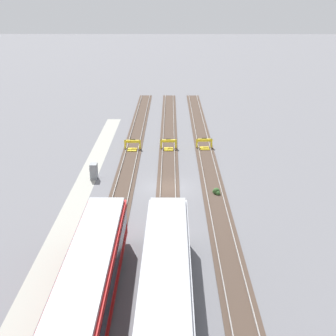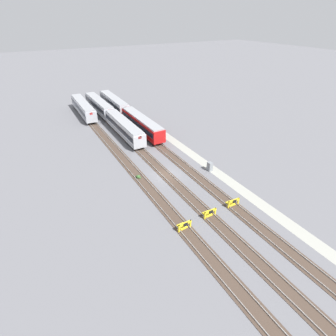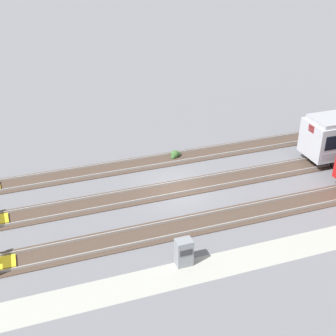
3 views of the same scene
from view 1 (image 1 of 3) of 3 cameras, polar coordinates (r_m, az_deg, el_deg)
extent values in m
plane|color=slate|center=(45.52, 0.00, -2.40)|extent=(400.00, 400.00, 0.00)
cube|color=#9E9E93|center=(46.31, -10.35, -2.34)|extent=(54.00, 2.00, 0.01)
cube|color=#47382D|center=(45.74, -5.49, -2.35)|extent=(90.00, 2.23, 0.06)
cube|color=gray|center=(45.63, -4.60, -2.23)|extent=(90.00, 0.07, 0.15)
cube|color=gray|center=(45.78, -6.39, -2.22)|extent=(90.00, 0.07, 0.15)
cube|color=#47382D|center=(45.51, 0.00, -2.37)|extent=(90.00, 2.24, 0.06)
cube|color=gray|center=(45.47, 0.90, -2.25)|extent=(90.00, 0.07, 0.15)
cube|color=gray|center=(45.48, -0.91, -2.24)|extent=(90.00, 0.07, 0.15)
cube|color=#47382D|center=(45.70, 5.49, -2.37)|extent=(90.00, 2.23, 0.06)
cube|color=gray|center=(45.73, 6.39, -2.25)|extent=(90.00, 0.07, 0.15)
cube|color=gray|center=(45.60, 4.60, -2.25)|extent=(90.00, 0.07, 0.15)
cube|color=#ADAFB7|center=(27.27, -0.24, -14.25)|extent=(18.02, 2.92, 2.70)
cube|color=black|center=(27.09, -0.24, -13.69)|extent=(17.30, 2.96, 1.08)
cube|color=#9EA0A8|center=(27.70, -0.23, -15.54)|extent=(17.66, 2.95, 0.54)
cube|color=#999BA0|center=(26.45, -0.24, -11.57)|extent=(17.48, 2.64, 0.30)
cube|color=red|center=(34.60, 0.00, -4.46)|extent=(0.08, 0.70, 0.56)
cube|color=black|center=(32.88, -0.07, -11.20)|extent=(3.62, 2.26, 0.70)
cube|color=#B71414|center=(27.66, -9.68, -14.03)|extent=(18.01, 2.86, 2.70)
cube|color=black|center=(27.48, -9.72, -13.47)|extent=(17.29, 2.90, 1.08)
cube|color=#A80505|center=(28.09, -9.58, -15.31)|extent=(17.65, 2.89, 0.54)
cube|color=#999BA0|center=(26.85, -9.87, -11.38)|extent=(17.47, 2.58, 0.30)
cube|color=red|center=(34.91, -7.42, -4.40)|extent=(0.08, 0.70, 0.56)
cube|color=black|center=(33.21, -7.94, -11.08)|extent=(3.61, 2.25, 0.70)
cube|color=yellow|center=(56.89, -3.44, 2.85)|extent=(0.18, 0.18, 1.15)
cube|color=yellow|center=(57.06, -5.25, 2.85)|extent=(0.18, 0.18, 1.15)
cube|color=yellow|center=(56.84, -4.36, 3.26)|extent=(0.27, 2.00, 0.30)
cube|color=yellow|center=(56.59, -4.38, 2.21)|extent=(1.11, 1.09, 0.18)
cube|color=black|center=(57.01, -4.34, 3.31)|extent=(0.13, 0.60, 0.44)
cube|color=yellow|center=(56.99, 0.97, 2.91)|extent=(0.18, 0.18, 1.15)
cube|color=yellow|center=(56.95, -0.84, 2.90)|extent=(0.18, 0.18, 1.15)
cube|color=yellow|center=(56.84, 0.06, 3.32)|extent=(0.29, 2.01, 0.30)
cube|color=yellow|center=(56.59, 0.08, 2.27)|extent=(1.13, 1.11, 0.18)
cube|color=black|center=(57.01, 0.06, 3.37)|extent=(0.14, 0.60, 0.44)
cube|color=yellow|center=(57.58, 5.32, 3.01)|extent=(0.19, 0.19, 1.15)
cube|color=yellow|center=(57.37, 3.54, 2.99)|extent=(0.19, 0.19, 1.15)
cube|color=yellow|center=(57.35, 4.45, 3.41)|extent=(0.33, 2.01, 0.30)
cube|color=yellow|center=(57.09, 4.48, 2.37)|extent=(1.15, 1.13, 0.18)
cube|color=black|center=(57.52, 4.43, 3.46)|extent=(0.15, 0.60, 0.44)
cube|color=gray|center=(48.05, -9.03, -0.39)|extent=(0.90, 0.70, 1.60)
cube|color=#333338|center=(48.03, -9.47, -0.13)|extent=(0.70, 0.04, 0.36)
sphere|color=#38602D|center=(44.22, 5.93, -2.83)|extent=(0.64, 0.64, 0.64)
sphere|color=#38602D|center=(43.99, 6.11, -3.10)|extent=(0.44, 0.44, 0.44)
sphere|color=#38602D|center=(44.45, 5.66, -2.88)|extent=(0.36, 0.36, 0.36)
camera|label=2|loc=(78.16, 15.36, 24.49)|focal=28.00mm
camera|label=3|loc=(58.16, -28.12, 17.46)|focal=50.00mm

